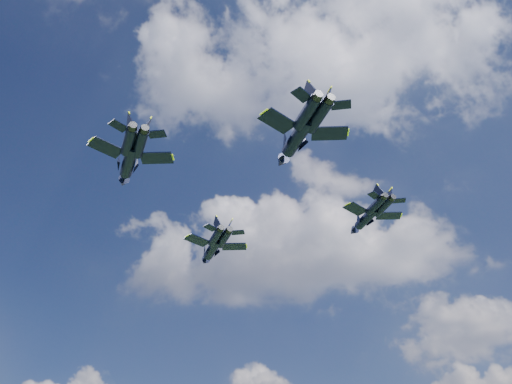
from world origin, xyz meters
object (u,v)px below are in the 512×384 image
(jet_lead, at_px, (212,249))
(jet_slot, at_px, (296,139))
(jet_right, at_px, (366,219))
(jet_left, at_px, (129,163))

(jet_lead, height_order, jet_slot, jet_lead)
(jet_lead, relative_size, jet_slot, 0.92)
(jet_lead, distance_m, jet_right, 31.38)
(jet_left, bearing_deg, jet_lead, 46.25)
(jet_lead, height_order, jet_right, jet_lead)
(jet_left, distance_m, jet_slot, 28.28)
(jet_lead, bearing_deg, jet_slot, -87.42)
(jet_right, xyz_separation_m, jet_slot, (-8.41, -25.76, -0.36))
(jet_slot, bearing_deg, jet_lead, 92.85)
(jet_lead, bearing_deg, jet_left, -134.01)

